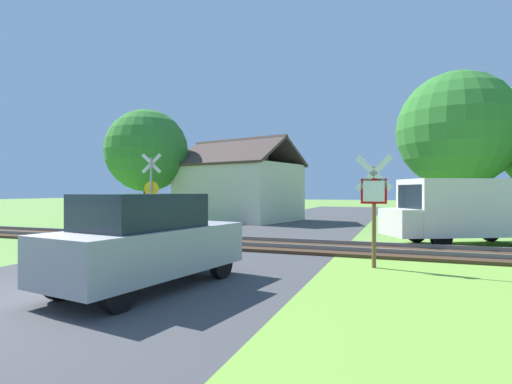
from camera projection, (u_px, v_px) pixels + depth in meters
The scene contains 10 objects.
ground_plane at pixel (60, 300), 6.73m from camera, with size 160.00×160.00×0.00m, color #6B9942.
road_asphalt at pixel (134, 276), 8.61m from camera, with size 7.33×80.00×0.01m, color #424244.
rail_track at pixel (232, 243), 13.56m from camera, with size 60.00×2.60×0.22m.
stop_sign_near at pixel (374, 201), 9.48m from camera, with size 0.88×0.15×2.70m.
crossing_sign_far at pixel (151, 188), 17.31m from camera, with size 0.85×0.28×3.47m.
house at pixel (239, 190), 25.12m from camera, with size 8.17×7.03×5.15m.
tree_right at pixel (457, 130), 20.94m from camera, with size 6.12×6.12×8.09m.
tree_left at pixel (147, 151), 25.17m from camera, with size 5.17×5.17×6.96m.
mail_truck at pixel (463, 209), 13.57m from camera, with size 5.21×3.85×2.24m.
parked_car at pixel (148, 241), 7.49m from camera, with size 2.28×4.22×1.78m.
Camera 1 is at (5.43, -5.18, 1.83)m, focal length 28.00 mm.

